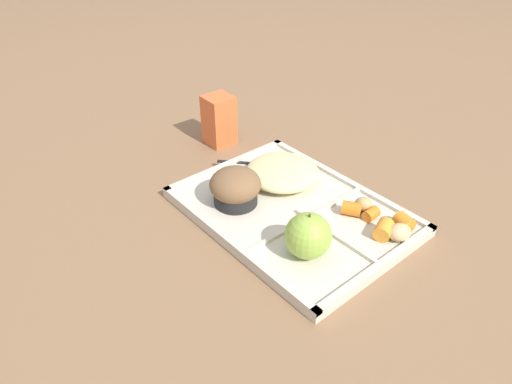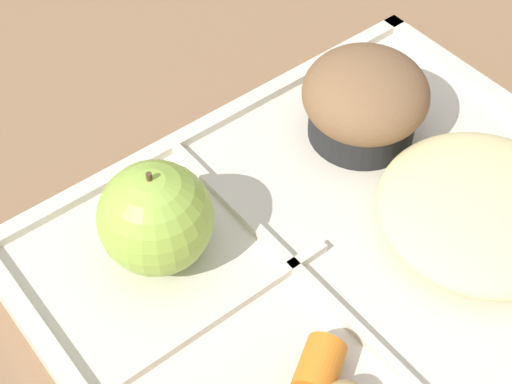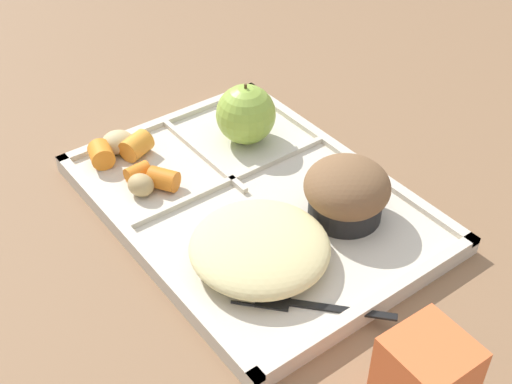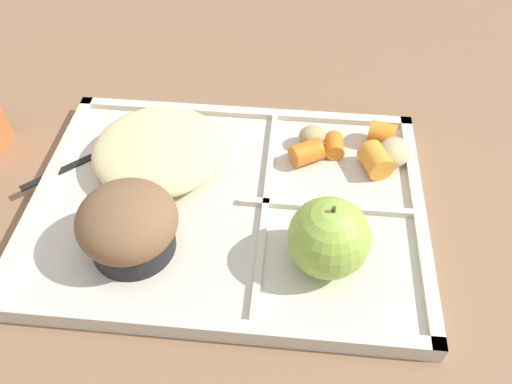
{
  "view_description": "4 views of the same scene",
  "coord_description": "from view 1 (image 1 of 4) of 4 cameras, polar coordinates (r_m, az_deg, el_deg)",
  "views": [
    {
      "loc": [
        -0.47,
        0.48,
        0.52
      ],
      "look_at": [
        0.04,
        0.05,
        0.05
      ],
      "focal_mm": 33.1,
      "sensor_mm": 36.0,
      "label": 1
    },
    {
      "loc": [
        -0.23,
        -0.21,
        0.42
      ],
      "look_at": [
        -0.03,
        0.05,
        0.03
      ],
      "focal_mm": 53.67,
      "sensor_mm": 36.0,
      "label": 2
    },
    {
      "loc": [
        0.46,
        -0.34,
        0.49
      ],
      "look_at": [
        0.03,
        -0.02,
        0.05
      ],
      "focal_mm": 47.57,
      "sensor_mm": 36.0,
      "label": 3
    },
    {
      "loc": [
        -0.06,
        0.34,
        0.41
      ],
      "look_at": [
        -0.03,
        -0.0,
        0.03
      ],
      "focal_mm": 36.38,
      "sensor_mm": 36.0,
      "label": 4
    }
  ],
  "objects": [
    {
      "name": "ground",
      "position": [
        0.85,
        4.35,
        -2.83
      ],
      "size": [
        6.0,
        6.0,
        0.0
      ],
      "primitive_type": "plane",
      "color": "#846042"
    },
    {
      "name": "lunch_tray",
      "position": [
        0.84,
        4.41,
        -2.43
      ],
      "size": [
        0.39,
        0.29,
        0.02
      ],
      "color": "beige",
      "rests_on": "ground"
    },
    {
      "name": "green_apple",
      "position": [
        0.72,
        6.31,
        -5.27
      ],
      "size": [
        0.07,
        0.07,
        0.08
      ],
      "color": "#93B742",
      "rests_on": "lunch_tray"
    },
    {
      "name": "bran_muffin",
      "position": [
        0.83,
        -2.51,
        0.55
      ],
      "size": [
        0.09,
        0.09,
        0.07
      ],
      "color": "black",
      "rests_on": "lunch_tray"
    },
    {
      "name": "carrot_slice_center",
      "position": [
        0.79,
        15.18,
        -4.44
      ],
      "size": [
        0.04,
        0.04,
        0.03
      ],
      "primitive_type": "cylinder",
      "rotation": [
        0.0,
        1.57,
        5.08
      ],
      "color": "orange",
      "rests_on": "lunch_tray"
    },
    {
      "name": "carrot_slice_back",
      "position": [
        0.83,
        11.47,
        -1.98
      ],
      "size": [
        0.04,
        0.04,
        0.02
      ],
      "primitive_type": "cylinder",
      "rotation": [
        0.0,
        1.57,
        0.54
      ],
      "color": "orange",
      "rests_on": "lunch_tray"
    },
    {
      "name": "carrot_slice_large",
      "position": [
        0.82,
        17.43,
        -3.52
      ],
      "size": [
        0.03,
        0.03,
        0.03
      ],
      "primitive_type": "cylinder",
      "rotation": [
        0.0,
        1.57,
        2.88
      ],
      "color": "orange",
      "rests_on": "lunch_tray"
    },
    {
      "name": "carrot_slice_tilted",
      "position": [
        0.83,
        13.73,
        -2.6
      ],
      "size": [
        0.02,
        0.03,
        0.02
      ],
      "primitive_type": "cylinder",
      "rotation": [
        0.0,
        1.57,
        1.63
      ],
      "color": "orange",
      "rests_on": "lunch_tray"
    },
    {
      "name": "potato_chunk_large",
      "position": [
        0.8,
        16.95,
        -4.69
      ],
      "size": [
        0.04,
        0.05,
        0.03
      ],
      "primitive_type": "ellipsoid",
      "rotation": [
        0.0,
        0.0,
        4.48
      ],
      "color": "tan",
      "rests_on": "lunch_tray"
    },
    {
      "name": "potato_chunk_wedge",
      "position": [
        0.85,
        12.86,
        -1.45
      ],
      "size": [
        0.04,
        0.04,
        0.02
      ],
      "primitive_type": "ellipsoid",
      "rotation": [
        0.0,
        0.0,
        0.37
      ],
      "color": "tan",
      "rests_on": "lunch_tray"
    },
    {
      "name": "egg_noodle_pile",
      "position": [
        0.9,
        3.22,
        2.44
      ],
      "size": [
        0.14,
        0.14,
        0.04
      ],
      "primitive_type": "ellipsoid",
      "color": "beige",
      "rests_on": "lunch_tray"
    },
    {
      "name": "meatball_back",
      "position": [
        0.9,
        3.85,
        2.06
      ],
      "size": [
        0.03,
        0.03,
        0.03
      ],
      "primitive_type": "sphere",
      "color": "#755B4C",
      "rests_on": "lunch_tray"
    },
    {
      "name": "meatball_side",
      "position": [
        0.9,
        3.61,
        2.23
      ],
      "size": [
        0.04,
        0.04,
        0.04
      ],
      "primitive_type": "sphere",
      "color": "brown",
      "rests_on": "lunch_tray"
    },
    {
      "name": "plastic_fork",
      "position": [
        0.96,
        0.65,
        3.41
      ],
      "size": [
        0.12,
        0.11,
        0.0
      ],
      "color": "black",
      "rests_on": "lunch_tray"
    },
    {
      "name": "milk_carton",
      "position": [
        1.05,
        -4.49,
        8.64
      ],
      "size": [
        0.06,
        0.06,
        0.11
      ],
      "primitive_type": "cube",
      "rotation": [
        0.0,
        0.0,
        -0.03
      ],
      "color": "orange",
      "rests_on": "ground"
    }
  ]
}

